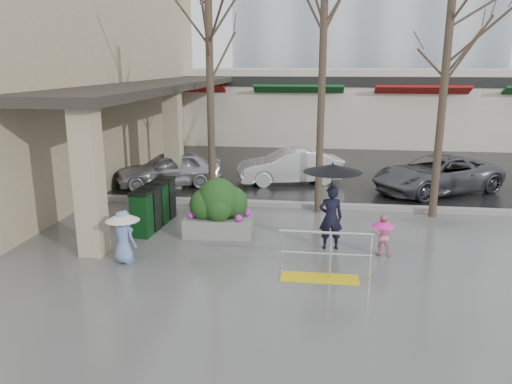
% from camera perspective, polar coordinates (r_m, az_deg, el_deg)
% --- Properties ---
extents(ground, '(120.00, 120.00, 0.00)m').
position_cam_1_polar(ground, '(11.69, 0.90, -7.09)').
color(ground, '#51514F').
rests_on(ground, ground).
extents(street_asphalt, '(120.00, 36.00, 0.01)m').
position_cam_1_polar(street_asphalt, '(33.10, 5.39, 7.00)').
color(street_asphalt, black).
rests_on(street_asphalt, ground).
extents(curb, '(120.00, 0.30, 0.15)m').
position_cam_1_polar(curb, '(15.44, 2.64, -1.39)').
color(curb, gray).
rests_on(curb, ground).
extents(near_building, '(6.00, 18.00, 8.00)m').
position_cam_1_polar(near_building, '(21.41, -21.58, 12.73)').
color(near_building, tan).
rests_on(near_building, ground).
extents(canopy_slab, '(2.80, 18.00, 0.25)m').
position_cam_1_polar(canopy_slab, '(19.76, -10.51, 12.32)').
color(canopy_slab, '#2D2823').
rests_on(canopy_slab, pillar_front).
extents(pillar_front, '(0.55, 0.55, 3.50)m').
position_cam_1_polar(pillar_front, '(11.79, -18.55, 1.25)').
color(pillar_front, tan).
rests_on(pillar_front, ground).
extents(pillar_back, '(0.55, 0.55, 3.50)m').
position_cam_1_polar(pillar_back, '(17.75, -9.43, 6.06)').
color(pillar_back, tan).
rests_on(pillar_back, ground).
extents(storefront_row, '(34.00, 6.74, 4.00)m').
position_cam_1_polar(storefront_row, '(28.86, 9.19, 9.79)').
color(storefront_row, beige).
rests_on(storefront_row, ground).
extents(handrail, '(1.90, 0.50, 1.03)m').
position_cam_1_polar(handrail, '(10.37, 7.67, -7.89)').
color(handrail, yellow).
rests_on(handrail, ground).
extents(tree_west, '(3.20, 3.20, 6.80)m').
position_cam_1_polar(tree_west, '(14.78, -5.40, 17.48)').
color(tree_west, '#382B21').
rests_on(tree_west, ground).
extents(tree_midwest, '(3.20, 3.20, 7.00)m').
position_cam_1_polar(tree_midwest, '(14.43, 7.74, 18.09)').
color(tree_midwest, '#382B21').
rests_on(tree_midwest, ground).
extents(tree_mideast, '(3.20, 3.20, 6.50)m').
position_cam_1_polar(tree_mideast, '(14.77, 21.10, 15.75)').
color(tree_mideast, '#382B21').
rests_on(tree_mideast, ground).
extents(woman, '(1.37, 1.37, 2.10)m').
position_cam_1_polar(woman, '(11.74, 8.65, -0.04)').
color(woman, black).
rests_on(woman, ground).
extents(child_pink, '(0.54, 0.54, 0.96)m').
position_cam_1_polar(child_pink, '(11.83, 14.24, -4.45)').
color(child_pink, pink).
rests_on(child_pink, ground).
extents(child_blue, '(0.75, 0.75, 1.20)m').
position_cam_1_polar(child_blue, '(11.35, -14.91, -4.36)').
color(child_blue, '#6E86C3').
rests_on(child_blue, ground).
extents(planter, '(1.77, 1.02, 1.51)m').
position_cam_1_polar(planter, '(12.75, -4.30, -1.84)').
color(planter, slate).
rests_on(planter, ground).
extents(news_boxes, '(0.62, 2.14, 1.18)m').
position_cam_1_polar(news_boxes, '(13.69, -11.55, -1.51)').
color(news_boxes, '#0D3914').
rests_on(news_boxes, ground).
extents(car_a, '(3.99, 2.79, 1.26)m').
position_cam_1_polar(car_a, '(18.16, -9.90, 2.63)').
color(car_a, '#A8A7AC').
rests_on(car_a, ground).
extents(car_b, '(4.05, 2.38, 1.26)m').
position_cam_1_polar(car_b, '(18.39, 3.89, 2.96)').
color(car_b, silver).
rests_on(car_b, ground).
extents(car_c, '(4.97, 4.10, 1.26)m').
position_cam_1_polar(car_c, '(18.10, 19.93, 1.93)').
color(car_c, '#525459').
rests_on(car_c, ground).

